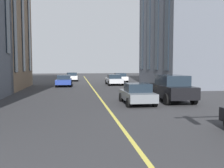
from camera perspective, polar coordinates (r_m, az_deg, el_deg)
The scene contains 8 objects.
lane_centre_line at distance 19.74m, azimuth -2.69°, elevation -3.25°, with size 80.00×0.16×0.01m.
car_white_far at distance 41.82m, azimuth -9.06°, elevation 1.66°, with size 4.40×1.95×1.37m.
car_blue_near at distance 31.51m, azimuth -10.83°, elevation 0.79°, with size 4.40×1.95×1.37m.
car_black_parked_a at distance 18.46m, azimuth 13.37°, elevation -0.88°, with size 4.70×2.14×1.88m.
car_white_parked_b at distance 38.94m, azimuth 1.81°, elevation 1.52°, with size 4.40×1.95×1.37m.
car_grey_oncoming at distance 16.85m, azimuth 5.70°, elevation -2.19°, with size 3.90×1.89×1.40m.
car_silver_mid at distance 32.97m, azimuth 0.46°, elevation 1.02°, with size 4.40×1.95×1.37m.
building_right_near at distance 33.95m, azimuth 18.80°, elevation 11.94°, with size 13.12×11.68×14.48m.
Camera 1 is at (0.52, 1.89, 2.60)m, focal length 40.39 mm.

